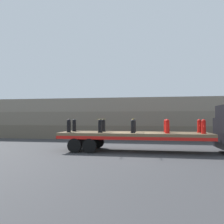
# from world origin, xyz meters

# --- Properties ---
(ground_plane) EXTENTS (120.00, 120.00, 0.00)m
(ground_plane) POSITION_xyz_m (0.00, 0.00, 0.00)
(ground_plane) COLOR #38383A
(rock_cliff) EXTENTS (60.00, 3.30, 4.31)m
(rock_cliff) POSITION_xyz_m (0.00, 8.79, 2.16)
(rock_cliff) COLOR #665B4C
(rock_cliff) RESTS_ON ground_plane
(flatbed_trailer) EXTENTS (9.81, 2.62, 1.25)m
(flatbed_trailer) POSITION_xyz_m (-0.53, 0.00, 1.03)
(flatbed_trailer) COLOR brown
(flatbed_trailer) RESTS_ON ground_plane
(fire_hydrant_black_near_0) EXTENTS (0.33, 0.49, 0.89)m
(fire_hydrant_black_near_0) POSITION_xyz_m (-4.31, -0.55, 1.68)
(fire_hydrant_black_near_0) COLOR black
(fire_hydrant_black_near_0) RESTS_ON flatbed_trailer
(fire_hydrant_black_far_0) EXTENTS (0.33, 0.49, 0.89)m
(fire_hydrant_black_far_0) POSITION_xyz_m (-4.31, 0.55, 1.68)
(fire_hydrant_black_far_0) COLOR black
(fire_hydrant_black_far_0) RESTS_ON flatbed_trailer
(fire_hydrant_black_near_1) EXTENTS (0.33, 0.49, 0.89)m
(fire_hydrant_black_near_1) POSITION_xyz_m (-2.15, -0.55, 1.68)
(fire_hydrant_black_near_1) COLOR black
(fire_hydrant_black_near_1) RESTS_ON flatbed_trailer
(fire_hydrant_black_far_1) EXTENTS (0.33, 0.49, 0.89)m
(fire_hydrant_black_far_1) POSITION_xyz_m (-2.15, 0.55, 1.68)
(fire_hydrant_black_far_1) COLOR black
(fire_hydrant_black_far_1) RESTS_ON flatbed_trailer
(fire_hydrant_black_near_2) EXTENTS (0.33, 0.49, 0.89)m
(fire_hydrant_black_near_2) POSITION_xyz_m (0.00, -0.55, 1.68)
(fire_hydrant_black_near_2) COLOR black
(fire_hydrant_black_near_2) RESTS_ON flatbed_trailer
(fire_hydrant_black_far_2) EXTENTS (0.33, 0.49, 0.89)m
(fire_hydrant_black_far_2) POSITION_xyz_m (0.00, 0.55, 1.68)
(fire_hydrant_black_far_2) COLOR black
(fire_hydrant_black_far_2) RESTS_ON flatbed_trailer
(fire_hydrant_red_near_3) EXTENTS (0.33, 0.49, 0.89)m
(fire_hydrant_red_near_3) POSITION_xyz_m (2.15, -0.55, 1.68)
(fire_hydrant_red_near_3) COLOR red
(fire_hydrant_red_near_3) RESTS_ON flatbed_trailer
(fire_hydrant_red_far_3) EXTENTS (0.33, 0.49, 0.89)m
(fire_hydrant_red_far_3) POSITION_xyz_m (2.15, 0.55, 1.68)
(fire_hydrant_red_far_3) COLOR red
(fire_hydrant_red_far_3) RESTS_ON flatbed_trailer
(fire_hydrant_red_near_4) EXTENTS (0.33, 0.49, 0.89)m
(fire_hydrant_red_near_4) POSITION_xyz_m (4.31, -0.55, 1.68)
(fire_hydrant_red_near_4) COLOR red
(fire_hydrant_red_near_4) RESTS_ON flatbed_trailer
(fire_hydrant_red_far_4) EXTENTS (0.33, 0.49, 0.89)m
(fire_hydrant_red_far_4) POSITION_xyz_m (4.31, 0.55, 1.68)
(fire_hydrant_red_far_4) COLOR red
(fire_hydrant_red_far_4) RESTS_ON flatbed_trailer
(cargo_strap_rear) EXTENTS (0.05, 2.72, 0.01)m
(cargo_strap_rear) POSITION_xyz_m (-2.15, 0.00, 2.14)
(cargo_strap_rear) COLOR yellow
(cargo_strap_rear) RESTS_ON fire_hydrant_black_near_1
(cargo_strap_middle) EXTENTS (0.05, 2.72, 0.01)m
(cargo_strap_middle) POSITION_xyz_m (0.00, 0.00, 2.14)
(cargo_strap_middle) COLOR yellow
(cargo_strap_middle) RESTS_ON fire_hydrant_black_near_2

